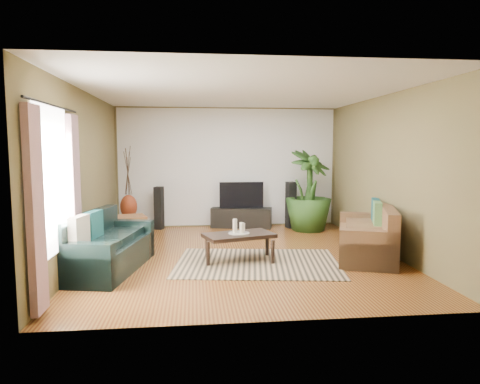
{
  "coord_description": "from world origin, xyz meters",
  "views": [
    {
      "loc": [
        -0.78,
        -6.97,
        1.81
      ],
      "look_at": [
        0.0,
        0.2,
        1.05
      ],
      "focal_mm": 32.0,
      "sensor_mm": 36.0,
      "label": 1
    }
  ],
  "objects": [
    {
      "name": "side_table",
      "position": [
        -1.94,
        0.92,
        0.28
      ],
      "size": [
        0.66,
        0.66,
        0.56
      ],
      "primitive_type": "cube",
      "rotation": [
        0.0,
        0.0,
        0.31
      ],
      "color": "brown",
      "rests_on": "floor"
    },
    {
      "name": "television",
      "position": [
        0.28,
        2.5,
        0.74
      ],
      "size": [
        0.99,
        0.05,
        0.58
      ],
      "primitive_type": "cube",
      "color": "black",
      "rests_on": "tv_stand"
    },
    {
      "name": "floor",
      "position": [
        0.0,
        0.0,
        0.0
      ],
      "size": [
        5.5,
        5.5,
        0.0
      ],
      "primitive_type": "plane",
      "color": "brown",
      "rests_on": "ground"
    },
    {
      "name": "backwall_panel",
      "position": [
        0.0,
        2.74,
        1.35
      ],
      "size": [
        4.9,
        0.0,
        4.9
      ],
      "primitive_type": "plane",
      "rotation": [
        1.57,
        0.0,
        0.0
      ],
      "color": "white",
      "rests_on": "ground"
    },
    {
      "name": "candle_short",
      "position": [
        -0.01,
        -0.27,
        0.53
      ],
      "size": [
        0.07,
        0.07,
        0.14
      ],
      "primitive_type": "cylinder",
      "color": "beige",
      "rests_on": "candle_tray"
    },
    {
      "name": "curtain_rod",
      "position": [
        -2.43,
        -1.6,
        2.3
      ],
      "size": [
        0.03,
        1.9,
        0.03
      ],
      "primitive_type": "cylinder",
      "rotation": [
        1.57,
        0.0,
        0.0
      ],
      "color": "black",
      "rests_on": "ground"
    },
    {
      "name": "sofa_left",
      "position": [
        -2.03,
        -0.64,
        0.42
      ],
      "size": [
        1.16,
        2.0,
        0.85
      ],
      "primitive_type": "cube",
      "rotation": [
        0.0,
        0.0,
        1.37
      ],
      "color": "black",
      "rests_on": "floor"
    },
    {
      "name": "wall_left",
      "position": [
        -2.5,
        0.0,
        1.35
      ],
      "size": [
        0.0,
        5.5,
        5.5
      ],
      "primitive_type": "plane",
      "rotation": [
        1.57,
        0.0,
        1.57
      ],
      "color": "brown",
      "rests_on": "ground"
    },
    {
      "name": "candle_mid",
      "position": [
        -0.04,
        -0.37,
        0.54
      ],
      "size": [
        0.07,
        0.07,
        0.17
      ],
      "primitive_type": "cylinder",
      "color": "#EAE2C5",
      "rests_on": "candle_tray"
    },
    {
      "name": "potted_plant",
      "position": [
        1.69,
        2.02,
        0.87
      ],
      "size": [
        1.37,
        1.37,
        1.75
      ],
      "primitive_type": "imported",
      "rotation": [
        0.0,
        0.0,
        0.65
      ],
      "color": "#224416",
      "rests_on": "floor"
    },
    {
      "name": "wall_front",
      "position": [
        0.0,
        -2.75,
        1.35
      ],
      "size": [
        5.0,
        0.0,
        5.0
      ],
      "primitive_type": "plane",
      "rotation": [
        -1.57,
        0.0,
        0.0
      ],
      "color": "brown",
      "rests_on": "ground"
    },
    {
      "name": "tv_stand",
      "position": [
        0.28,
        2.5,
        0.22
      ],
      "size": [
        1.4,
        0.72,
        0.45
      ],
      "primitive_type": "cube",
      "rotation": [
        0.0,
        0.0,
        -0.25
      ],
      "color": "black",
      "rests_on": "floor"
    },
    {
      "name": "candle_tall",
      "position": [
        -0.14,
        -0.3,
        0.56
      ],
      "size": [
        0.07,
        0.07,
        0.22
      ],
      "primitive_type": "cylinder",
      "color": "beige",
      "rests_on": "candle_tray"
    },
    {
      "name": "candle_tray",
      "position": [
        -0.08,
        -0.33,
        0.45
      ],
      "size": [
        0.33,
        0.33,
        0.01
      ],
      "primitive_type": "cylinder",
      "color": "gray",
      "rests_on": "coffee_table"
    },
    {
      "name": "coffee_table",
      "position": [
        -0.08,
        -0.33,
        0.22
      ],
      "size": [
        1.21,
        0.89,
        0.44
      ],
      "primitive_type": "cube",
      "rotation": [
        0.0,
        0.0,
        0.31
      ],
      "color": "black",
      "rests_on": "floor"
    },
    {
      "name": "pedestal",
      "position": [
        -2.15,
        2.15,
        0.19
      ],
      "size": [
        0.41,
        0.41,
        0.39
      ],
      "primitive_type": "cube",
      "rotation": [
        0.0,
        0.0,
        -0.05
      ],
      "color": "gray",
      "rests_on": "floor"
    },
    {
      "name": "curtain_near",
      "position": [
        -2.43,
        -2.35,
        1.15
      ],
      "size": [
        0.08,
        0.35,
        2.2
      ],
      "primitive_type": "cube",
      "color": "gray",
      "rests_on": "ground"
    },
    {
      "name": "sofa_right",
      "position": [
        2.05,
        -0.27,
        0.42
      ],
      "size": [
        1.43,
        2.06,
        0.85
      ],
      "primitive_type": "cube",
      "rotation": [
        0.0,
        0.0,
        -1.91
      ],
      "color": "brown",
      "rests_on": "floor"
    },
    {
      "name": "curtain_far",
      "position": [
        -2.43,
        -0.85,
        1.15
      ],
      "size": [
        0.08,
        0.35,
        2.2
      ],
      "primitive_type": "cube",
      "color": "gray",
      "rests_on": "ground"
    },
    {
      "name": "wall_right",
      "position": [
        2.5,
        0.0,
        1.35
      ],
      "size": [
        0.0,
        5.5,
        5.5
      ],
      "primitive_type": "plane",
      "rotation": [
        1.57,
        0.0,
        -1.57
      ],
      "color": "brown",
      "rests_on": "ground"
    },
    {
      "name": "ceiling",
      "position": [
        0.0,
        0.0,
        2.7
      ],
      "size": [
        5.5,
        5.5,
        0.0
      ],
      "primitive_type": "plane",
      "rotation": [
        3.14,
        0.0,
        0.0
      ],
      "color": "white",
      "rests_on": "ground"
    },
    {
      "name": "vase",
      "position": [
        -2.15,
        2.15,
        0.56
      ],
      "size": [
        0.35,
        0.35,
        0.5
      ],
      "primitive_type": "ellipsoid",
      "color": "maroon",
      "rests_on": "pedestal"
    },
    {
      "name": "speaker_right",
      "position": [
        1.38,
        2.35,
        0.52
      ],
      "size": [
        0.23,
        0.24,
        1.04
      ],
      "primitive_type": "cube",
      "rotation": [
        0.0,
        0.0,
        0.22
      ],
      "color": "black",
      "rests_on": "floor"
    },
    {
      "name": "plant_pot",
      "position": [
        1.69,
        2.02,
        0.13
      ],
      "size": [
        0.32,
        0.32,
        0.25
      ],
      "primitive_type": "cylinder",
      "color": "black",
      "rests_on": "floor"
    },
    {
      "name": "wall_back",
      "position": [
        0.0,
        2.75,
        1.35
      ],
      "size": [
        5.0,
        0.0,
        5.0
      ],
      "primitive_type": "plane",
      "rotation": [
        1.57,
        0.0,
        0.0
      ],
      "color": "brown",
      "rests_on": "ground"
    },
    {
      "name": "speaker_left",
      "position": [
        -1.55,
        2.5,
        0.47
      ],
      "size": [
        0.22,
        0.23,
        0.94
      ],
      "primitive_type": "cube",
      "rotation": [
        0.0,
        0.0,
        -0.32
      ],
      "color": "black",
      "rests_on": "floor"
    },
    {
      "name": "area_rug",
      "position": [
        0.2,
        -0.51,
        0.01
      ],
      "size": [
        2.74,
        2.11,
        0.01
      ],
      "primitive_type": "cube",
      "rotation": [
        0.0,
        0.0,
        -0.14
      ],
      "color": "tan",
      "rests_on": "floor"
    },
    {
      "name": "window_pane",
      "position": [
        -2.48,
        -1.6,
        1.4
      ],
      "size": [
        0.0,
        1.8,
        1.8
      ],
      "primitive_type": "plane",
      "rotation": [
        1.57,
        0.0,
        1.57
      ],
      "color": "white",
      "rests_on": "ground"
    }
  ]
}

